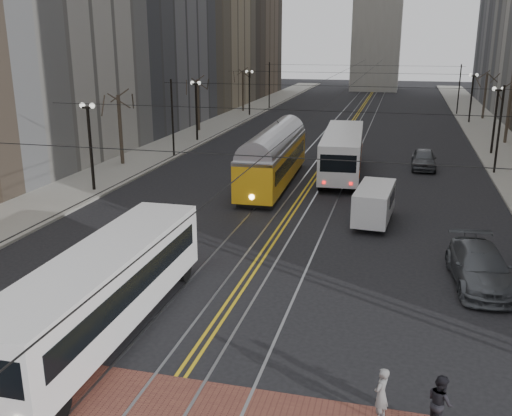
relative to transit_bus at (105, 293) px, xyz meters
The scene contains 16 objects.
ground 3.93m from the transit_bus, 15.92° to the right, with size 260.00×260.00×0.00m, color black.
sidewalk_left 45.50m from the transit_bus, 104.65° to the left, with size 5.00×140.00×0.15m, color gray.
sidewalk_right 47.75m from the transit_bus, 67.20° to the left, with size 5.00×140.00×0.15m, color gray.
streetcar_rails 44.17m from the transit_bus, 85.45° to the left, with size 4.80×130.00×0.02m, color gray.
centre_lines 44.17m from the transit_bus, 85.45° to the left, with size 0.42×130.00×0.01m, color gold.
lamp_posts 28.00m from the transit_bus, 82.81° to the left, with size 27.60×57.20×5.60m.
street_trees 34.46m from the transit_bus, 84.17° to the left, with size 31.68×53.28×5.60m.
trolley_wires 34.09m from the transit_bus, 84.09° to the left, with size 25.96×120.00×6.60m.
transit_bus is the anchor object (origin of this frame).
streetcar 21.86m from the transit_bus, 87.38° to the left, with size 2.48×13.34×3.15m, color #F2AA15.
rear_bus 26.57m from the transit_bus, 78.49° to the left, with size 2.70×12.40×3.23m, color silver.
cargo_van 16.89m from the transit_bus, 60.65° to the left, with size 1.80×4.69×2.07m, color silver.
sedan_grey 31.80m from the transit_bus, 69.23° to the left, with size 1.83×4.54×1.55m, color #46494E.
sedan_parked 14.99m from the transit_bus, 29.76° to the left, with size 2.22×5.46×1.59m, color #45494E.
pedestrian_b 9.78m from the transit_bus, 14.84° to the right, with size 0.56×0.37×1.53m, color slate.
pedestrian_c 11.23m from the transit_bus, 12.88° to the right, with size 0.76×0.59×1.56m, color black.
Camera 1 is at (5.97, -14.98, 9.83)m, focal length 40.00 mm.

